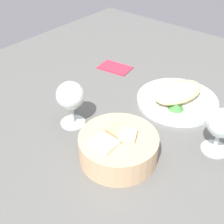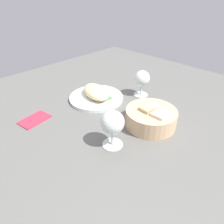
% 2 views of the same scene
% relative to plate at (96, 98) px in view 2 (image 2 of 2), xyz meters
% --- Properties ---
extents(ground_plane, '(1.40, 1.40, 0.02)m').
position_rel_plate_xyz_m(ground_plane, '(0.16, -0.01, -0.02)').
color(ground_plane, '#5F5F5B').
extents(plate, '(0.24, 0.24, 0.01)m').
position_rel_plate_xyz_m(plate, '(0.00, 0.00, 0.00)').
color(plate, white).
rests_on(plate, ground_plane).
extents(omelette, '(0.18, 0.13, 0.04)m').
position_rel_plate_xyz_m(omelette, '(0.00, 0.00, 0.03)').
color(omelette, beige).
rests_on(omelette, plate).
extents(lettuce_garnish, '(0.04, 0.04, 0.02)m').
position_rel_plate_xyz_m(lettuce_garnish, '(0.05, 0.02, 0.01)').
color(lettuce_garnish, '#417F3C').
rests_on(lettuce_garnish, plate).
extents(bread_basket, '(0.18, 0.18, 0.08)m').
position_rel_plate_xyz_m(bread_basket, '(0.29, 0.01, 0.03)').
color(bread_basket, tan).
rests_on(bread_basket, ground_plane).
extents(wine_glass_near, '(0.07, 0.07, 0.13)m').
position_rel_plate_xyz_m(wine_glass_near, '(0.26, -0.17, 0.08)').
color(wine_glass_near, silver).
rests_on(wine_glass_near, ground_plane).
extents(wine_glass_far, '(0.07, 0.07, 0.12)m').
position_rel_plate_xyz_m(wine_glass_far, '(0.12, 0.17, 0.07)').
color(wine_glass_far, silver).
rests_on(wine_glass_far, ground_plane).
extents(folded_napkin, '(0.09, 0.12, 0.01)m').
position_rel_plate_xyz_m(folded_napkin, '(-0.05, -0.27, -0.00)').
color(folded_napkin, '#CD2B40').
rests_on(folded_napkin, ground_plane).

